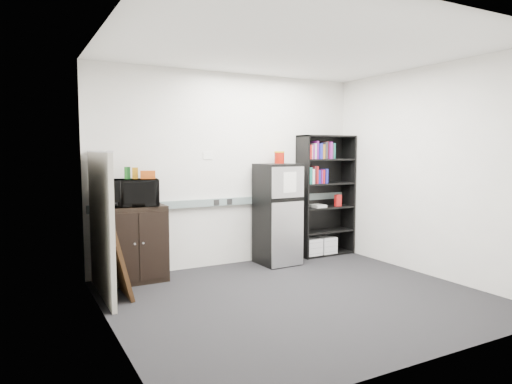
% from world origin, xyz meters
% --- Properties ---
extents(floor, '(4.00, 4.00, 0.00)m').
position_xyz_m(floor, '(0.00, 0.00, 0.00)').
color(floor, black).
rests_on(floor, ground).
extents(wall_back, '(4.00, 0.02, 2.70)m').
position_xyz_m(wall_back, '(0.00, 1.75, 1.35)').
color(wall_back, silver).
rests_on(wall_back, floor).
extents(wall_right, '(0.02, 3.50, 2.70)m').
position_xyz_m(wall_right, '(2.00, 0.00, 1.35)').
color(wall_right, silver).
rests_on(wall_right, floor).
extents(wall_left, '(0.02, 3.50, 2.70)m').
position_xyz_m(wall_left, '(-2.00, 0.00, 1.35)').
color(wall_left, silver).
rests_on(wall_left, floor).
extents(ceiling, '(4.00, 3.50, 0.02)m').
position_xyz_m(ceiling, '(0.00, 0.00, 2.70)').
color(ceiling, white).
rests_on(ceiling, wall_back).
extents(electrical_raceway, '(3.92, 0.05, 0.10)m').
position_xyz_m(electrical_raceway, '(0.00, 1.72, 0.90)').
color(electrical_raceway, slate).
rests_on(electrical_raceway, wall_back).
extents(wall_note, '(0.14, 0.00, 0.10)m').
position_xyz_m(wall_note, '(-0.35, 1.74, 1.55)').
color(wall_note, white).
rests_on(wall_note, wall_back).
extents(bookshelf, '(0.90, 0.34, 1.85)m').
position_xyz_m(bookshelf, '(1.51, 1.57, 0.97)').
color(bookshelf, black).
rests_on(bookshelf, floor).
extents(cubicle_partition, '(0.06, 1.30, 1.62)m').
position_xyz_m(cubicle_partition, '(-1.90, 1.08, 0.81)').
color(cubicle_partition, '#A5A192').
rests_on(cubicle_partition, floor).
extents(cabinet, '(0.76, 0.50, 0.94)m').
position_xyz_m(cabinet, '(-1.44, 1.50, 0.47)').
color(cabinet, black).
rests_on(cabinet, floor).
extents(microwave, '(0.66, 0.50, 0.33)m').
position_xyz_m(microwave, '(-1.44, 1.48, 1.11)').
color(microwave, black).
rests_on(microwave, cabinet).
extents(snack_box_a, '(0.08, 0.06, 0.15)m').
position_xyz_m(snack_box_a, '(-1.50, 1.52, 1.35)').
color(snack_box_a, '#1B601C').
rests_on(snack_box_a, microwave).
extents(snack_box_b, '(0.08, 0.07, 0.15)m').
position_xyz_m(snack_box_b, '(-1.50, 1.52, 1.35)').
color(snack_box_b, '#0D3D14').
rests_on(snack_box_b, microwave).
extents(snack_box_c, '(0.08, 0.07, 0.14)m').
position_xyz_m(snack_box_c, '(-1.41, 1.52, 1.34)').
color(snack_box_c, orange).
rests_on(snack_box_c, microwave).
extents(snack_bag, '(0.20, 0.14, 0.10)m').
position_xyz_m(snack_bag, '(-1.26, 1.47, 1.32)').
color(snack_bag, '#D55415').
rests_on(snack_bag, microwave).
extents(refrigerator, '(0.55, 0.58, 1.43)m').
position_xyz_m(refrigerator, '(0.58, 1.42, 0.72)').
color(refrigerator, black).
rests_on(refrigerator, floor).
extents(coffee_can, '(0.15, 0.15, 0.20)m').
position_xyz_m(coffee_can, '(0.68, 1.55, 1.53)').
color(coffee_can, '#981207').
rests_on(coffee_can, refrigerator).
extents(framed_poster, '(0.27, 0.78, 0.98)m').
position_xyz_m(framed_poster, '(-1.77, 1.07, 0.50)').
color(framed_poster, black).
rests_on(framed_poster, floor).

